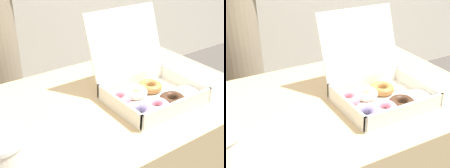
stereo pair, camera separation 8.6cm
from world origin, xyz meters
The scene contains 1 object.
donut_box centered at (0.23, -0.07, 0.74)m, with size 0.31×0.31×0.27m.
Camera 2 is at (-0.29, -0.77, 1.21)m, focal length 50.00 mm.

